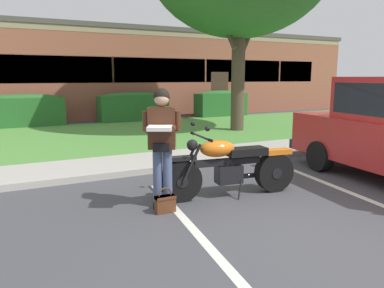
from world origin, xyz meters
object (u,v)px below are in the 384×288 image
(motorcycle, at_px, (235,166))
(hedge_center_left, at_px, (133,106))
(handbag, at_px, (165,202))
(hedge_center_right, at_px, (221,103))
(brick_building, at_px, (90,73))
(rider_person, at_px, (162,138))
(hedge_left, at_px, (22,110))

(motorcycle, xyz_separation_m, hedge_center_left, (1.82, 10.43, 0.17))
(motorcycle, relative_size, handbag, 6.22)
(motorcycle, bearing_deg, hedge_center_left, 80.10)
(hedge_center_right, xyz_separation_m, brick_building, (-4.79, 5.66, 1.41))
(motorcycle, height_order, hedge_center_right, hedge_center_right)
(motorcycle, relative_size, hedge_center_left, 0.78)
(hedge_center_left, bearing_deg, handbag, -106.27)
(motorcycle, distance_m, rider_person, 1.34)
(motorcycle, height_order, brick_building, brick_building)
(hedge_center_left, bearing_deg, rider_person, -106.31)
(hedge_left, bearing_deg, brick_building, 56.27)
(motorcycle, relative_size, hedge_center_right, 0.93)
(handbag, height_order, hedge_center_right, hedge_center_right)
(handbag, relative_size, hedge_center_right, 0.15)
(handbag, distance_m, brick_building, 16.62)
(hedge_center_right, bearing_deg, rider_person, -125.14)
(hedge_left, height_order, hedge_center_right, same)
(motorcycle, distance_m, hedge_center_left, 10.59)
(handbag, relative_size, hedge_left, 0.12)
(handbag, bearing_deg, hedge_left, 96.34)
(hedge_left, bearing_deg, hedge_center_right, 0.00)
(rider_person, height_order, hedge_left, rider_person)
(rider_person, xyz_separation_m, hedge_left, (-1.24, 10.42, -0.36))
(motorcycle, xyz_separation_m, handbag, (-1.28, -0.21, -0.34))
(handbag, relative_size, hedge_center_left, 0.12)
(hedge_left, relative_size, hedge_center_left, 1.03)
(hedge_left, relative_size, hedge_center_right, 1.23)
(rider_person, bearing_deg, hedge_center_right, 54.86)
(hedge_center_left, bearing_deg, brick_building, 95.08)
(motorcycle, distance_m, handbag, 1.34)
(rider_person, distance_m, hedge_left, 10.50)
(motorcycle, distance_m, brick_building, 16.22)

